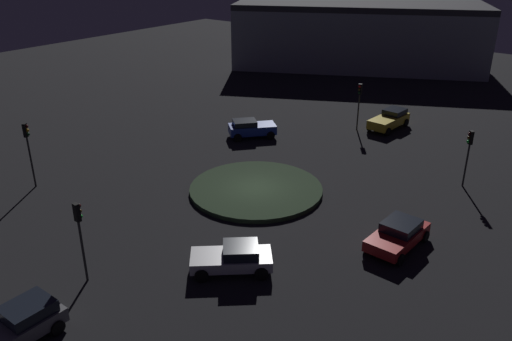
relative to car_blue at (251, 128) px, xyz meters
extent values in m
plane|color=black|center=(7.78, 6.53, -0.79)|extent=(113.80, 113.80, 0.00)
cylinder|color=#263823|center=(7.78, 6.53, -0.64)|extent=(8.67, 8.67, 0.28)
cube|color=#1E38A5|center=(-0.09, 0.08, -0.09)|extent=(4.00, 3.80, 0.73)
cube|color=black|center=(0.39, -0.34, 0.49)|extent=(2.41, 2.37, 0.42)
cylinder|color=black|center=(-1.69, 0.33, -0.45)|extent=(0.65, 0.61, 0.68)
cylinder|color=black|center=(-0.56, 1.63, -0.45)|extent=(0.65, 0.61, 0.68)
cylinder|color=black|center=(0.38, -1.47, -0.45)|extent=(0.65, 0.61, 0.68)
cylinder|color=black|center=(1.51, -0.17, -0.45)|extent=(0.65, 0.61, 0.68)
cube|color=red|center=(8.49, 16.58, -0.18)|extent=(4.22, 2.11, 0.58)
cube|color=black|center=(8.17, 16.60, 0.36)|extent=(2.03, 1.76, 0.49)
cylinder|color=black|center=(10.02, 17.44, -0.47)|extent=(0.64, 0.25, 0.63)
cylinder|color=black|center=(9.92, 15.55, -0.47)|extent=(0.64, 0.25, 0.63)
cylinder|color=black|center=(7.06, 17.60, -0.47)|extent=(0.64, 0.25, 0.63)
cylinder|color=black|center=(6.96, 15.72, -0.47)|extent=(0.64, 0.25, 0.63)
cube|color=slate|center=(25.03, 7.28, -0.16)|extent=(4.28, 1.83, 0.63)
cube|color=black|center=(24.12, 7.28, 0.42)|extent=(1.92, 1.61, 0.53)
cylinder|color=black|center=(23.49, 8.19, -0.47)|extent=(0.63, 0.22, 0.63)
cylinder|color=black|center=(23.49, 6.36, -0.47)|extent=(0.63, 0.22, 0.63)
cube|color=silver|center=(15.58, 10.99, -0.17)|extent=(3.94, 4.17, 0.56)
cube|color=black|center=(15.26, 11.35, 0.37)|extent=(2.29, 2.31, 0.52)
cylinder|color=black|center=(17.18, 10.47, -0.45)|extent=(0.61, 0.66, 0.68)
cylinder|color=black|center=(15.85, 9.32, -0.45)|extent=(0.61, 0.66, 0.68)
cylinder|color=black|center=(15.30, 12.65, -0.45)|extent=(0.61, 0.66, 0.68)
cylinder|color=black|center=(13.97, 11.50, -0.45)|extent=(0.61, 0.66, 0.68)
cube|color=gold|center=(-8.89, 8.13, -0.07)|extent=(4.48, 2.10, 0.74)
cube|color=black|center=(-9.86, 8.22, 0.53)|extent=(1.97, 1.68, 0.47)
cylinder|color=black|center=(-7.26, 8.87, -0.44)|extent=(0.70, 0.28, 0.68)
cylinder|color=black|center=(-7.40, 7.14, -0.44)|extent=(0.70, 0.28, 0.68)
cylinder|color=black|center=(-10.38, 9.13, -0.44)|extent=(0.70, 0.28, 0.68)
cylinder|color=black|center=(-10.52, 7.40, -0.44)|extent=(0.70, 0.28, 0.68)
cylinder|color=#2D2D2D|center=(16.19, -5.52, 0.97)|extent=(0.12, 0.12, 3.52)
cube|color=black|center=(16.19, -5.52, 3.18)|extent=(0.37, 0.35, 0.90)
sphere|color=#3F0C0C|center=(16.10, -5.40, 3.45)|extent=(0.20, 0.20, 0.20)
sphere|color=yellow|center=(16.10, -5.40, 3.18)|extent=(0.20, 0.20, 0.20)
sphere|color=#0F3819|center=(16.10, -5.40, 2.91)|extent=(0.20, 0.20, 0.20)
cylinder|color=#2D2D2D|center=(20.47, 6.01, 0.85)|extent=(0.12, 0.12, 3.28)
cube|color=black|center=(20.47, 6.01, 2.94)|extent=(0.23, 0.31, 0.90)
sphere|color=#3F0C0C|center=(20.32, 6.02, 3.21)|extent=(0.20, 0.20, 0.20)
sphere|color=#4C380F|center=(20.32, 6.02, 2.94)|extent=(0.20, 0.20, 0.20)
sphere|color=#1EE53F|center=(20.32, 6.02, 2.67)|extent=(0.20, 0.20, 0.20)
cylinder|color=#2D2D2D|center=(-7.11, 6.07, 0.77)|extent=(0.12, 0.12, 3.11)
cube|color=black|center=(-7.11, 6.07, 2.77)|extent=(0.23, 0.31, 0.90)
sphere|color=red|center=(-6.96, 6.08, 3.04)|extent=(0.20, 0.20, 0.20)
sphere|color=#4C380F|center=(-6.96, 6.08, 2.77)|extent=(0.20, 0.20, 0.20)
sphere|color=#0F3819|center=(-6.96, 6.08, 2.50)|extent=(0.20, 0.20, 0.20)
cylinder|color=#2D2D2D|center=(-1.24, 16.99, 0.71)|extent=(0.12, 0.12, 2.99)
cube|color=black|center=(-1.24, 16.99, 2.65)|extent=(0.37, 0.36, 0.90)
sphere|color=#3F0C0C|center=(-1.14, 16.88, 2.92)|extent=(0.20, 0.20, 0.20)
sphere|color=#4C380F|center=(-1.14, 16.88, 2.65)|extent=(0.20, 0.20, 0.20)
sphere|color=#1EE53F|center=(-1.14, 16.88, 2.38)|extent=(0.20, 0.20, 0.20)
cube|color=#8C939E|center=(-30.51, -6.33, 2.81)|extent=(26.74, 33.56, 7.20)
cube|color=#333338|center=(-30.51, -6.33, 6.77)|extent=(26.74, 33.56, 0.70)
camera|label=1|loc=(32.02, 25.20, 14.34)|focal=36.62mm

